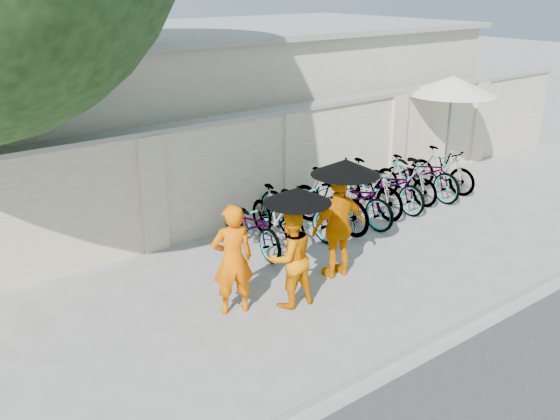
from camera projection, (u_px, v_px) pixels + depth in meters
ground at (318, 300)px, 9.04m from camera, size 80.00×80.00×0.00m
kerb at (408, 347)px, 7.76m from camera, size 40.00×0.16×0.12m
compound_wall at (246, 171)px, 11.63m from camera, size 20.00×0.30×2.00m
building_behind at (188, 103)px, 14.81m from camera, size 14.00×6.00×3.20m
monk_left at (233, 260)px, 8.46m from camera, size 0.67×0.55×1.58m
monk_center at (290, 258)px, 8.67m from camera, size 0.76×0.62×1.46m
parasol_center at (297, 195)px, 8.32m from camera, size 0.93×0.93×0.94m
monk_right at (339, 227)px, 9.52m from camera, size 0.99×0.51×1.62m
parasol_right at (346, 167)px, 9.14m from camera, size 1.04×1.04×0.98m
patio_umbrella at (452, 86)px, 13.76m from camera, size 2.62×2.62×2.37m
bike_0 at (252, 225)px, 10.52m from camera, size 0.73×1.80×0.93m
bike_1 at (278, 216)px, 10.85m from camera, size 0.57×1.69×1.00m
bike_2 at (300, 207)px, 11.23m from camera, size 0.95×2.05×1.04m
bike_3 at (330, 200)px, 11.42m from camera, size 0.73×1.91×1.12m
bike_4 at (354, 198)px, 11.74m from camera, size 0.85×1.95×0.99m
bike_5 at (369, 188)px, 12.18m from camera, size 0.53×1.79×1.07m
bike_6 at (389, 185)px, 12.52m from camera, size 0.67×1.87×0.98m
bike_7 at (406, 179)px, 12.89m from camera, size 0.54×1.61×0.95m
bike_8 at (423, 172)px, 13.21m from camera, size 0.76×2.00×1.04m
bike_9 at (442, 170)px, 13.52m from camera, size 0.65×1.65×0.97m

